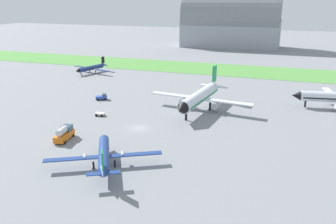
# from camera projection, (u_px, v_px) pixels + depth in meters

# --- Properties ---
(ground_plane) EXTENTS (600.00, 600.00, 0.00)m
(ground_plane) POSITION_uv_depth(u_px,v_px,m) (139.00, 128.00, 89.06)
(ground_plane) COLOR gray
(grass_taxiway_strip) EXTENTS (360.00, 28.00, 0.08)m
(grass_taxiway_strip) POSITION_uv_depth(u_px,v_px,m) (209.00, 69.00, 162.60)
(grass_taxiway_strip) COLOR #549342
(grass_taxiway_strip) RESTS_ON ground_plane
(airplane_taxiing_turboprop) EXTENTS (20.38, 17.59, 6.25)m
(airplane_taxiing_turboprop) POSITION_uv_depth(u_px,v_px,m) (91.00, 68.00, 152.94)
(airplane_taxiing_turboprop) COLOR navy
(airplane_taxiing_turboprop) RESTS_ON ground_plane
(airplane_foreground_turboprop) EXTENTS (20.88, 18.19, 6.89)m
(airplane_foreground_turboprop) POSITION_uv_depth(u_px,v_px,m) (104.00, 155.00, 68.13)
(airplane_foreground_turboprop) COLOR navy
(airplane_foreground_turboprop) RESTS_ON ground_plane
(airplane_midfield_jet) EXTENTS (31.44, 30.93, 11.12)m
(airplane_midfield_jet) POSITION_uv_depth(u_px,v_px,m) (200.00, 97.00, 102.34)
(airplane_midfield_jet) COLOR silver
(airplane_midfield_jet) RESTS_ON ground_plane
(baggage_cart_near_gate) EXTENTS (2.58, 2.03, 0.90)m
(baggage_cart_near_gate) POSITION_uv_depth(u_px,v_px,m) (100.00, 114.00, 98.01)
(baggage_cart_near_gate) COLOR white
(baggage_cart_near_gate) RESTS_ON ground_plane
(pushback_tug_midfield) EXTENTS (4.02, 3.39, 1.95)m
(pushback_tug_midfield) POSITION_uv_depth(u_px,v_px,m) (102.00, 97.00, 113.42)
(pushback_tug_midfield) COLOR #334FB2
(pushback_tug_midfield) RESTS_ON ground_plane
(fuel_truck_by_runway) EXTENTS (3.44, 6.80, 3.29)m
(fuel_truck_by_runway) POSITION_uv_depth(u_px,v_px,m) (64.00, 133.00, 81.27)
(fuel_truck_by_runway) COLOR orange
(fuel_truck_by_runway) RESTS_ON ground_plane
(hangar_distant) EXTENTS (63.06, 29.49, 35.12)m
(hangar_distant) POSITION_uv_depth(u_px,v_px,m) (231.00, 22.00, 229.21)
(hangar_distant) COLOR #9399A3
(hangar_distant) RESTS_ON ground_plane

